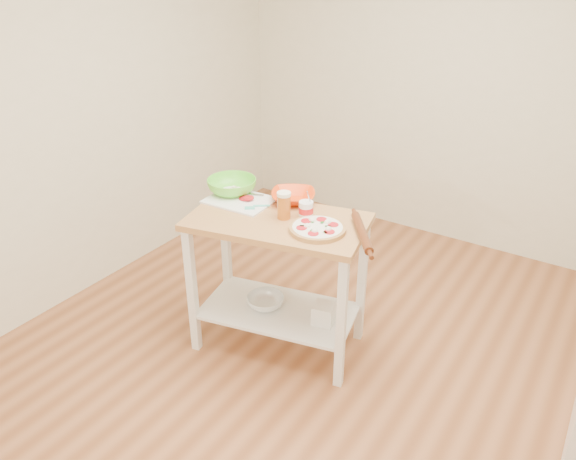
% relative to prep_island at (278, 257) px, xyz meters
% --- Properties ---
extents(room_shell, '(4.04, 4.54, 2.74)m').
position_rel_prep_island_xyz_m(room_shell, '(0.42, -0.21, 0.71)').
color(room_shell, '#A0613B').
rests_on(room_shell, ground).
extents(prep_island, '(1.13, 0.77, 0.90)m').
position_rel_prep_island_xyz_m(prep_island, '(0.00, 0.00, 0.00)').
color(prep_island, '#B9844C').
rests_on(prep_island, ground).
extents(pizza, '(0.32, 0.32, 0.05)m').
position_rel_prep_island_xyz_m(pizza, '(0.27, -0.00, 0.28)').
color(pizza, tan).
rests_on(pizza, prep_island).
extents(cutting_board, '(0.41, 0.32, 0.04)m').
position_rel_prep_island_xyz_m(cutting_board, '(-0.33, 0.08, 0.27)').
color(cutting_board, white).
rests_on(cutting_board, prep_island).
extents(spatula, '(0.12, 0.13, 0.01)m').
position_rel_prep_island_xyz_m(spatula, '(-0.18, 0.04, 0.28)').
color(spatula, '#4CC5AF').
rests_on(spatula, cutting_board).
extents(knife, '(0.26, 0.12, 0.01)m').
position_rel_prep_island_xyz_m(knife, '(-0.40, 0.14, 0.28)').
color(knife, silver).
rests_on(knife, cutting_board).
extents(orange_bowl, '(0.37, 0.37, 0.07)m').
position_rel_prep_island_xyz_m(orange_bowl, '(-0.05, 0.25, 0.29)').
color(orange_bowl, '#F3420D').
rests_on(orange_bowl, prep_island).
extents(green_bowl, '(0.43, 0.43, 0.10)m').
position_rel_prep_island_xyz_m(green_bowl, '(-0.45, 0.15, 0.31)').
color(green_bowl, '#64DA37').
rests_on(green_bowl, prep_island).
extents(beer_pint, '(0.08, 0.08, 0.16)m').
position_rel_prep_island_xyz_m(beer_pint, '(0.02, 0.03, 0.34)').
color(beer_pint, '#BC601C').
rests_on(beer_pint, prep_island).
extents(yogurt_tub, '(0.09, 0.09, 0.18)m').
position_rel_prep_island_xyz_m(yogurt_tub, '(0.13, 0.10, 0.31)').
color(yogurt_tub, white).
rests_on(yogurt_tub, prep_island).
extents(rolling_pin, '(0.29, 0.37, 0.05)m').
position_rel_prep_island_xyz_m(rolling_pin, '(0.51, 0.07, 0.28)').
color(rolling_pin, '#5F2D15').
rests_on(rolling_pin, prep_island).
extents(shelf_glass_bowl, '(0.26, 0.26, 0.07)m').
position_rel_prep_island_xyz_m(shelf_glass_bowl, '(-0.09, -0.02, -0.34)').
color(shelf_glass_bowl, silver).
rests_on(shelf_glass_bowl, prep_island).
extents(shelf_bin, '(0.15, 0.15, 0.13)m').
position_rel_prep_island_xyz_m(shelf_bin, '(0.31, 0.04, -0.32)').
color(shelf_bin, white).
rests_on(shelf_bin, prep_island).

